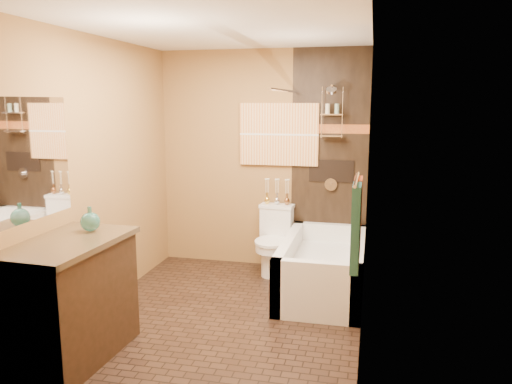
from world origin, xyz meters
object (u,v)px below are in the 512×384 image
(bathtub, at_px, (323,272))
(toilet, at_px, (274,240))
(sunset_painting, at_px, (279,134))
(vanity, at_px, (68,300))

(bathtub, relative_size, toilet, 1.98)
(toilet, bearing_deg, sunset_painting, 95.15)
(sunset_painting, xyz_separation_m, toilet, (0.00, -0.26, -1.17))
(sunset_painting, bearing_deg, vanity, -114.43)
(sunset_painting, bearing_deg, bathtub, -50.39)
(bathtub, height_order, vanity, vanity)
(toilet, relative_size, vanity, 0.71)
(bathtub, distance_m, vanity, 2.47)
(vanity, bearing_deg, toilet, 65.90)
(sunset_painting, relative_size, vanity, 0.84)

